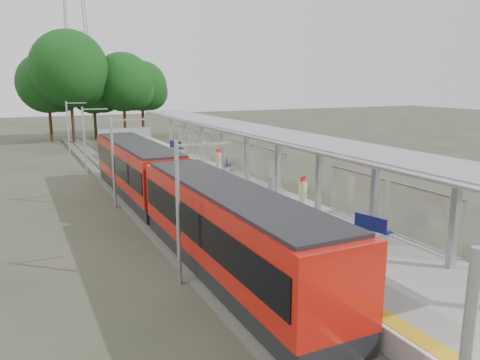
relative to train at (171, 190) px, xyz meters
The scene contains 16 objects.
ground 14.38m from the train, 71.58° to the right, with size 200.00×200.00×0.00m, color #474438.
trackbed 6.77m from the train, 90.01° to the left, with size 3.00×70.00×0.24m, color #59544C.
platform 8.05m from the train, 55.28° to the left, with size 6.00×50.00×1.00m, color gray.
tactile_strip 6.86m from the train, 73.29° to the left, with size 0.60×50.00×0.02m, color gold.
end_fence 31.77m from the train, 81.86° to the left, with size 6.00×0.10×1.20m, color #9EA0A5.
train is the anchor object (origin of this frame).
canopy 7.00m from the train, 23.69° to the left, with size 3.27×38.00×3.66m.
pylon 61.96m from the train, 86.63° to the left, with size 8.00×4.00×38.00m, color #9EA0A5, non-canonical shape.
tree_cluster 39.70m from the train, 86.66° to the left, with size 19.26×13.38×13.36m.
catenary_masts 5.82m from the train, 107.35° to the left, with size 2.08×48.16×5.40m.
bench_near 10.03m from the train, 53.01° to the right, with size 0.83×1.59×1.04m.
bench_mid 11.32m from the train, 50.98° to the left, with size 0.93×1.37×0.91m.
bench_far 19.35m from the train, 70.98° to the left, with size 0.97×1.72×1.13m.
info_pillar_near 6.60m from the train, 29.82° to the right, with size 0.41×0.41×1.83m.
info_pillar_far 9.64m from the train, 52.56° to the left, with size 0.40×0.40×1.77m.
litter_bin 7.18m from the train, 15.47° to the left, with size 0.39×0.39×0.80m, color #9EA0A5.
Camera 1 is at (-11.40, -8.69, 7.44)m, focal length 35.00 mm.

